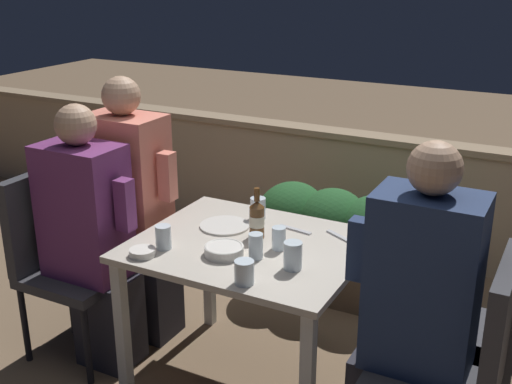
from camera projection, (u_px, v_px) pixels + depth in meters
ground_plane at (250, 381)px, 3.07m from camera, size 16.00×16.00×0.00m
parapet_wall at (369, 192)px, 4.36m from camera, size 9.00×0.18×0.82m
dining_table at (250, 263)px, 2.86m from camera, size 0.99×0.83×0.73m
planter_hedge at (331, 237)px, 3.77m from camera, size 0.94×0.47×0.66m
chair_left_near at (61, 248)px, 3.17m from camera, size 0.47×0.46×0.94m
person_purple_stripe at (92, 238)px, 3.05m from camera, size 0.48×0.26×1.30m
chair_left_far at (105, 227)px, 3.42m from camera, size 0.47×0.46×0.94m
person_coral_top at (134, 210)px, 3.28m from camera, size 0.48×0.26×1.38m
chair_right_near at (466, 354)px, 2.32m from camera, size 0.47×0.46×0.94m
person_navy_jumper at (412, 313)px, 2.37m from camera, size 0.48×0.26×1.33m
chair_right_far at (489, 315)px, 2.57m from camera, size 0.47×0.46×0.94m
beer_bottle at (257, 219)px, 2.85m from camera, size 0.07×0.07×0.24m
plate_0 at (225, 226)px, 3.00m from camera, size 0.23×0.23×0.01m
bowl_0 at (142, 252)px, 2.70m from camera, size 0.11×0.11×0.03m
bowl_1 at (224, 250)px, 2.70m from camera, size 0.17×0.17×0.04m
glass_cup_0 at (279, 238)px, 2.75m from camera, size 0.06×0.06×0.10m
glass_cup_1 at (293, 256)px, 2.57m from camera, size 0.08×0.08×0.12m
glass_cup_2 at (256, 246)px, 2.66m from camera, size 0.06×0.06×0.11m
glass_cup_3 at (258, 208)px, 3.08m from camera, size 0.07×0.07×0.11m
glass_cup_4 at (244, 272)px, 2.46m from camera, size 0.08×0.08×0.10m
glass_cup_5 at (163, 237)px, 2.76m from camera, size 0.07×0.07×0.11m
fork_0 at (340, 237)px, 2.88m from camera, size 0.16×0.10×0.01m
fork_1 at (295, 229)px, 2.96m from camera, size 0.17×0.05×0.01m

